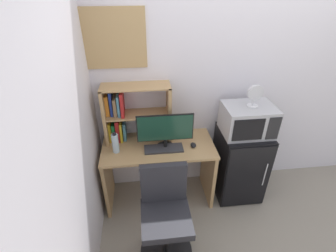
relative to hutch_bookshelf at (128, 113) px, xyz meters
name	(u,v)px	position (x,y,z in m)	size (l,w,h in m)	color
wall_back	(278,81)	(1.66, 0.13, 0.23)	(6.40, 0.04, 2.60)	silver
wall_left	(36,225)	(-0.36, -1.49, 0.23)	(0.04, 4.40, 2.60)	silver
desk	(159,163)	(0.30, -0.17, -0.55)	(1.18, 0.56, 0.76)	tan
hutch_bookshelf	(128,113)	(0.00, 0.00, 0.00)	(0.69, 0.24, 0.62)	tan
monitor	(165,130)	(0.37, -0.22, -0.10)	(0.57, 0.20, 0.39)	black
keyboard	(164,149)	(0.35, -0.25, -0.31)	(0.40, 0.15, 0.02)	#333338
computer_mouse	(193,145)	(0.66, -0.23, -0.30)	(0.06, 0.08, 0.04)	black
water_bottle	(115,143)	(-0.13, -0.23, -0.21)	(0.07, 0.07, 0.23)	silver
mini_fridge	(239,163)	(1.24, -0.17, -0.65)	(0.51, 0.53, 0.85)	black
microwave	(248,120)	(1.24, -0.17, -0.07)	(0.51, 0.40, 0.31)	#ADADB2
desk_fan	(255,95)	(1.26, -0.18, 0.21)	(0.16, 0.11, 0.23)	silver
desk_chair	(165,219)	(0.30, -0.83, -0.66)	(0.49, 0.49, 0.93)	black
wall_corkboard	(104,39)	(-0.15, 0.10, 0.72)	(0.76, 0.02, 0.54)	tan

